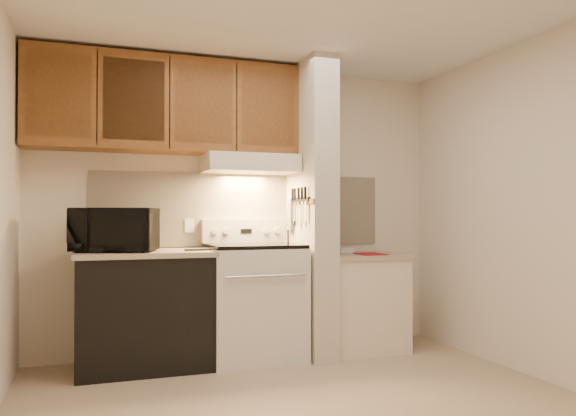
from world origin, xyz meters
name	(u,v)px	position (x,y,z in m)	size (l,w,h in m)	color
floor	(304,403)	(0.00, 0.00, 0.00)	(3.60, 3.60, 0.00)	tan
ceiling	(303,9)	(0.00, 0.00, 2.50)	(3.60, 3.60, 0.00)	white
wall_back	(243,208)	(0.00, 1.50, 1.25)	(3.60, 0.02, 2.50)	silver
wall_right	(531,207)	(1.80, 0.00, 1.25)	(0.02, 3.00, 2.50)	silver
backsplash	(244,210)	(0.00, 1.49, 1.24)	(2.60, 0.02, 0.63)	#FFEFD0
range_body	(254,303)	(0.00, 1.16, 0.46)	(0.76, 0.65, 0.92)	silver
oven_window	(265,304)	(0.00, 0.84, 0.50)	(0.50, 0.01, 0.30)	black
oven_handle	(266,276)	(0.00, 0.80, 0.72)	(0.02, 0.02, 0.65)	silver
cooktop	(254,246)	(0.00, 1.16, 0.94)	(0.74, 0.64, 0.03)	black
range_backguard	(245,231)	(0.00, 1.44, 1.05)	(0.76, 0.08, 0.20)	silver
range_display	(246,231)	(0.00, 1.40, 1.05)	(0.10, 0.01, 0.04)	black
range_knob_left_outer	(214,231)	(-0.28, 1.40, 1.05)	(0.05, 0.05, 0.02)	silver
range_knob_left_inner	(226,231)	(-0.18, 1.40, 1.05)	(0.05, 0.05, 0.02)	silver
range_knob_right_inner	(266,231)	(0.18, 1.40, 1.05)	(0.05, 0.05, 0.02)	silver
range_knob_right_outer	(277,231)	(0.28, 1.40, 1.05)	(0.05, 0.05, 0.02)	silver
dishwasher_front	(144,312)	(-0.88, 1.17, 0.43)	(1.00, 0.63, 0.87)	black
left_countertop	(144,253)	(-0.88, 1.17, 0.89)	(1.04, 0.67, 0.04)	tan
spoon_rest	(198,250)	(-0.48, 1.06, 0.92)	(0.20, 0.07, 0.01)	black
teal_jar	(97,246)	(-1.23, 1.06, 0.96)	(0.09, 0.09, 0.10)	#316868
outlet	(189,226)	(-0.48, 1.48, 1.10)	(0.08, 0.01, 0.12)	#F0E2CF
microwave	(115,230)	(-1.10, 1.15, 1.08)	(0.60, 0.41, 0.33)	black
partition_pillar	(311,208)	(0.51, 1.15, 1.25)	(0.22, 0.70, 2.50)	beige
pillar_trim	(299,202)	(0.39, 1.15, 1.30)	(0.01, 0.70, 0.04)	brown
knife_strip	(300,200)	(0.39, 1.10, 1.32)	(0.02, 0.42, 0.04)	black
knife_blade_a	(306,211)	(0.38, 0.94, 1.22)	(0.01, 0.04, 0.16)	silver
knife_handle_a	(305,193)	(0.38, 0.95, 1.37)	(0.02, 0.02, 0.10)	black
knife_blade_b	(303,213)	(0.38, 1.01, 1.21)	(0.01, 0.04, 0.18)	silver
knife_handle_b	(302,193)	(0.38, 1.02, 1.37)	(0.02, 0.02, 0.10)	black
knife_blade_c	(298,214)	(0.38, 1.11, 1.20)	(0.01, 0.04, 0.20)	silver
knife_handle_c	(299,194)	(0.38, 1.10, 1.37)	(0.02, 0.02, 0.10)	black
knife_blade_d	(295,211)	(0.38, 1.19, 1.22)	(0.01, 0.04, 0.16)	silver
knife_handle_d	(295,194)	(0.38, 1.19, 1.37)	(0.02, 0.02, 0.10)	black
knife_blade_e	(293,213)	(0.38, 1.25, 1.21)	(0.01, 0.04, 0.18)	silver
knife_handle_e	(293,194)	(0.38, 1.25, 1.37)	(0.02, 0.02, 0.10)	black
oven_mitt	(290,214)	(0.38, 1.32, 1.20)	(0.03, 0.11, 0.27)	slate
right_cab_base	(360,304)	(0.97, 1.15, 0.40)	(0.70, 0.60, 0.81)	#F0E2CF
right_countertop	(360,256)	(0.97, 1.15, 0.83)	(0.74, 0.64, 0.04)	tan
red_folder	(370,254)	(1.00, 1.00, 0.85)	(0.21, 0.29, 0.01)	maroon
white_box	(346,250)	(0.92, 1.33, 0.87)	(0.14, 0.10, 0.04)	white
range_hood	(250,164)	(0.00, 1.28, 1.62)	(0.78, 0.44, 0.15)	#F0E2CF
hood_lip	(257,167)	(0.00, 1.07, 1.58)	(0.78, 0.04, 0.06)	#F0E2CF
upper_cabinets	(167,106)	(-0.69, 1.32, 2.08)	(2.18, 0.33, 0.77)	brown
cab_door_a	(58,95)	(-1.51, 1.17, 2.08)	(0.46, 0.01, 0.63)	brown
cab_gap_a	(97,97)	(-1.23, 1.16, 2.08)	(0.01, 0.01, 0.73)	black
cab_door_b	(134,100)	(-0.96, 1.17, 2.08)	(0.46, 0.01, 0.63)	brown
cab_gap_b	(170,102)	(-0.69, 1.16, 2.08)	(0.01, 0.01, 0.73)	black
cab_door_c	(204,104)	(-0.42, 1.17, 2.08)	(0.46, 0.01, 0.63)	brown
cab_gap_c	(237,106)	(-0.14, 1.16, 2.08)	(0.01, 0.01, 0.73)	black
cab_door_d	(268,109)	(0.13, 1.17, 2.08)	(0.46, 0.01, 0.63)	brown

